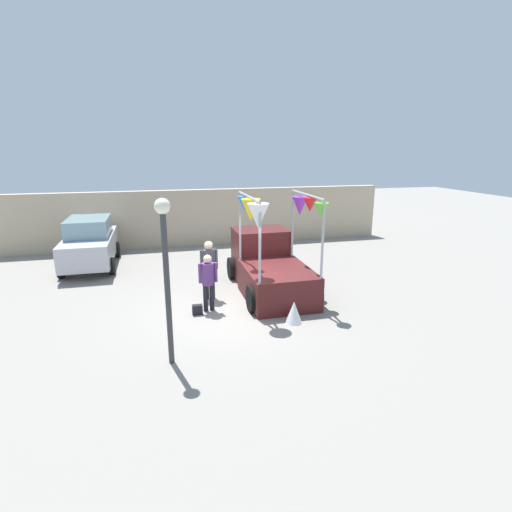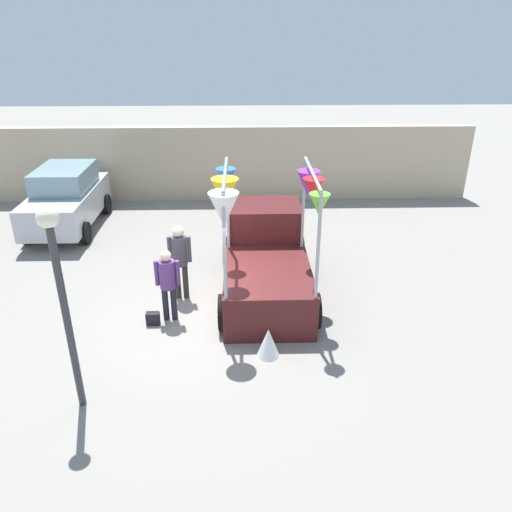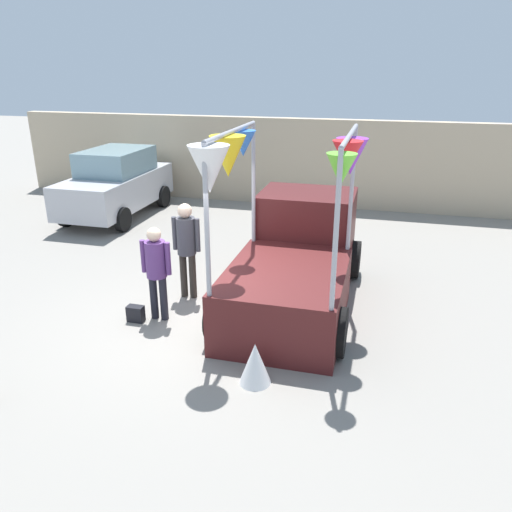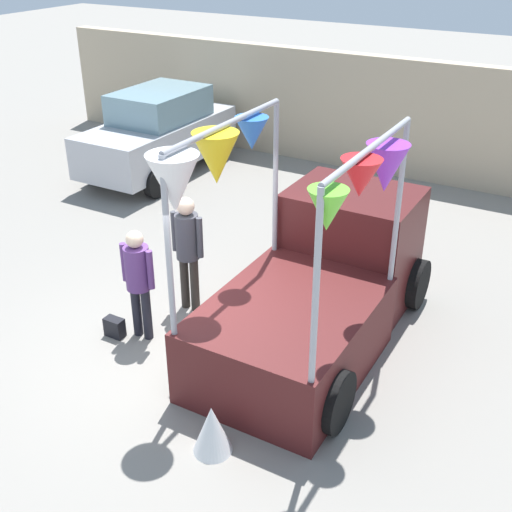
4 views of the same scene
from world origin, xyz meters
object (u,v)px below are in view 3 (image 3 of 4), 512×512
object	(u,v)px
handbag	(136,314)
folded_kite_bundle_white	(255,363)
vendor_truck	(296,254)
person_vendor	(186,241)
parked_car	(116,183)
person_customer	(156,265)

from	to	relation	value
handbag	folded_kite_bundle_white	xyz separation A→B (m)	(2.41, -1.17, 0.16)
vendor_truck	person_vendor	size ratio (longest dim) A/B	2.29
vendor_truck	parked_car	distance (m)	7.24
vendor_truck	folded_kite_bundle_white	bearing A→B (deg)	-91.13
parked_car	person_customer	distance (m)	6.67
person_vendor	vendor_truck	bearing A→B (deg)	11.17
person_customer	handbag	bearing A→B (deg)	-150.26
person_vendor	person_customer	bearing A→B (deg)	-99.65
person_vendor	folded_kite_bundle_white	size ratio (longest dim) A/B	3.00
parked_car	folded_kite_bundle_white	xyz separation A→B (m)	(5.88, -6.84, -0.64)
parked_car	person_customer	size ratio (longest dim) A/B	2.44
vendor_truck	folded_kite_bundle_white	distance (m)	2.76
person_vendor	handbag	world-z (taller)	person_vendor
parked_car	folded_kite_bundle_white	distance (m)	9.04
vendor_truck	person_vendor	bearing A→B (deg)	-168.83
handbag	person_vendor	bearing A→B (deg)	65.86
person_customer	folded_kite_bundle_white	xyz separation A→B (m)	(2.06, -1.37, -0.69)
vendor_truck	folded_kite_bundle_white	xyz separation A→B (m)	(-0.05, -2.69, -0.60)
parked_car	person_customer	xyz separation A→B (m)	(3.83, -5.47, 0.04)
person_customer	folded_kite_bundle_white	world-z (taller)	person_customer
vendor_truck	person_vendor	distance (m)	2.00
person_vendor	handbag	bearing A→B (deg)	-114.14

